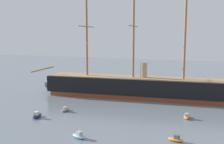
{
  "coord_description": "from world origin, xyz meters",
  "views": [
    {
      "loc": [
        23.49,
        -27.78,
        20.79
      ],
      "look_at": [
        -2.53,
        39.7,
        10.78
      ],
      "focal_mm": 42.77,
      "sensor_mm": 36.0,
      "label": 1
    }
  ],
  "objects_px": {
    "tall_ship": "(133,87)",
    "motorboat_mid_right": "(176,139)",
    "motorboat_mid_left": "(37,115)",
    "motorboat_alongside_bow": "(65,110)",
    "sailboat_far_left": "(59,92)",
    "dinghy_distant_centre": "(149,94)",
    "motorboat_near_centre": "(79,136)",
    "seagull_in_flight": "(87,43)",
    "motorboat_alongside_stern": "(187,117)"
  },
  "relations": [
    {
      "from": "motorboat_mid_right",
      "to": "motorboat_alongside_stern",
      "type": "height_order",
      "value": "motorboat_alongside_stern"
    },
    {
      "from": "motorboat_mid_left",
      "to": "dinghy_distant_centre",
      "type": "xyz_separation_m",
      "value": [
        20.65,
        35.66,
        -0.29
      ]
    },
    {
      "from": "seagull_in_flight",
      "to": "motorboat_alongside_stern",
      "type": "bearing_deg",
      "value": 57.24
    },
    {
      "from": "sailboat_far_left",
      "to": "seagull_in_flight",
      "type": "relative_size",
      "value": 5.02
    },
    {
      "from": "motorboat_mid_right",
      "to": "sailboat_far_left",
      "type": "relative_size",
      "value": 0.61
    },
    {
      "from": "motorboat_alongside_stern",
      "to": "motorboat_mid_right",
      "type": "bearing_deg",
      "value": -91.88
    },
    {
      "from": "motorboat_mid_right",
      "to": "motorboat_alongside_bow",
      "type": "distance_m",
      "value": 32.97
    },
    {
      "from": "motorboat_alongside_bow",
      "to": "motorboat_alongside_stern",
      "type": "distance_m",
      "value": 32.25
    },
    {
      "from": "motorboat_mid_right",
      "to": "sailboat_far_left",
      "type": "bearing_deg",
      "value": 147.17
    },
    {
      "from": "motorboat_mid_left",
      "to": "motorboat_alongside_stern",
      "type": "xyz_separation_m",
      "value": [
        35.67,
        12.89,
        -0.07
      ]
    },
    {
      "from": "tall_ship",
      "to": "motorboat_alongside_bow",
      "type": "height_order",
      "value": "tall_ship"
    },
    {
      "from": "dinghy_distant_centre",
      "to": "seagull_in_flight",
      "type": "bearing_deg",
      "value": -90.63
    },
    {
      "from": "motorboat_alongside_stern",
      "to": "dinghy_distant_centre",
      "type": "bearing_deg",
      "value": 123.41
    },
    {
      "from": "motorboat_alongside_stern",
      "to": "seagull_in_flight",
      "type": "bearing_deg",
      "value": -122.76
    },
    {
      "from": "dinghy_distant_centre",
      "to": "motorboat_alongside_bow",
      "type": "bearing_deg",
      "value": -120.74
    },
    {
      "from": "motorboat_near_centre",
      "to": "motorboat_alongside_stern",
      "type": "height_order",
      "value": "motorboat_near_centre"
    },
    {
      "from": "motorboat_alongside_bow",
      "to": "motorboat_alongside_stern",
      "type": "relative_size",
      "value": 0.95
    },
    {
      "from": "tall_ship",
      "to": "motorboat_mid_left",
      "type": "relative_size",
      "value": 18.06
    },
    {
      "from": "tall_ship",
      "to": "motorboat_near_centre",
      "type": "relative_size",
      "value": 19.24
    },
    {
      "from": "tall_ship",
      "to": "motorboat_mid_right",
      "type": "bearing_deg",
      "value": -60.38
    },
    {
      "from": "sailboat_far_left",
      "to": "seagull_in_flight",
      "type": "xyz_separation_m",
      "value": [
        30.39,
        -37.59,
        18.88
      ]
    },
    {
      "from": "motorboat_mid_left",
      "to": "sailboat_far_left",
      "type": "relative_size",
      "value": 0.71
    },
    {
      "from": "motorboat_near_centre",
      "to": "motorboat_mid_right",
      "type": "height_order",
      "value": "motorboat_near_centre"
    },
    {
      "from": "motorboat_alongside_bow",
      "to": "sailboat_far_left",
      "type": "bearing_deg",
      "value": 126.88
    },
    {
      "from": "tall_ship",
      "to": "motorboat_mid_right",
      "type": "relative_size",
      "value": 21.29
    },
    {
      "from": "dinghy_distant_centre",
      "to": "sailboat_far_left",
      "type": "bearing_deg",
      "value": -163.18
    },
    {
      "from": "motorboat_mid_right",
      "to": "seagull_in_flight",
      "type": "distance_m",
      "value": 25.52
    },
    {
      "from": "motorboat_mid_left",
      "to": "motorboat_alongside_bow",
      "type": "relative_size",
      "value": 1.19
    },
    {
      "from": "motorboat_near_centre",
      "to": "seagull_in_flight",
      "type": "bearing_deg",
      "value": -38.65
    },
    {
      "from": "motorboat_mid_right",
      "to": "seagull_in_flight",
      "type": "height_order",
      "value": "seagull_in_flight"
    },
    {
      "from": "motorboat_alongside_bow",
      "to": "sailboat_far_left",
      "type": "xyz_separation_m",
      "value": [
        -14.14,
        18.85,
        -0.0
      ]
    },
    {
      "from": "motorboat_mid_left",
      "to": "sailboat_far_left",
      "type": "height_order",
      "value": "sailboat_far_left"
    },
    {
      "from": "tall_ship",
      "to": "sailboat_far_left",
      "type": "relative_size",
      "value": 12.89
    },
    {
      "from": "motorboat_mid_right",
      "to": "seagull_in_flight",
      "type": "xyz_separation_m",
      "value": [
        -15.02,
        -8.29,
        18.89
      ]
    },
    {
      "from": "motorboat_alongside_bow",
      "to": "motorboat_mid_right",
      "type": "bearing_deg",
      "value": -18.48
    },
    {
      "from": "motorboat_alongside_bow",
      "to": "sailboat_far_left",
      "type": "distance_m",
      "value": 23.56
    },
    {
      "from": "tall_ship",
      "to": "sailboat_far_left",
      "type": "height_order",
      "value": "tall_ship"
    },
    {
      "from": "motorboat_alongside_stern",
      "to": "sailboat_far_left",
      "type": "distance_m",
      "value": 47.86
    },
    {
      "from": "motorboat_mid_right",
      "to": "motorboat_alongside_stern",
      "type": "xyz_separation_m",
      "value": [
        0.52,
        15.86,
        0.03
      ]
    },
    {
      "from": "motorboat_mid_right",
      "to": "motorboat_near_centre",
      "type": "bearing_deg",
      "value": -164.03
    },
    {
      "from": "dinghy_distant_centre",
      "to": "motorboat_mid_right",
      "type": "bearing_deg",
      "value": -69.42
    },
    {
      "from": "motorboat_mid_right",
      "to": "motorboat_alongside_stern",
      "type": "distance_m",
      "value": 15.87
    },
    {
      "from": "motorboat_near_centre",
      "to": "seagull_in_flight",
      "type": "distance_m",
      "value": 19.42
    },
    {
      "from": "motorboat_alongside_bow",
      "to": "motorboat_near_centre",
      "type": "bearing_deg",
      "value": -51.49
    },
    {
      "from": "motorboat_alongside_stern",
      "to": "dinghy_distant_centre",
      "type": "height_order",
      "value": "motorboat_alongside_stern"
    },
    {
      "from": "sailboat_far_left",
      "to": "dinghy_distant_centre",
      "type": "relative_size",
      "value": 2.22
    },
    {
      "from": "seagull_in_flight",
      "to": "motorboat_near_centre",
      "type": "bearing_deg",
      "value": 141.35
    },
    {
      "from": "seagull_in_flight",
      "to": "motorboat_alongside_bow",
      "type": "bearing_deg",
      "value": 130.93
    },
    {
      "from": "motorboat_near_centre",
      "to": "seagull_in_flight",
      "type": "relative_size",
      "value": 3.36
    },
    {
      "from": "motorboat_mid_right",
      "to": "seagull_in_flight",
      "type": "relative_size",
      "value": 3.04
    }
  ]
}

